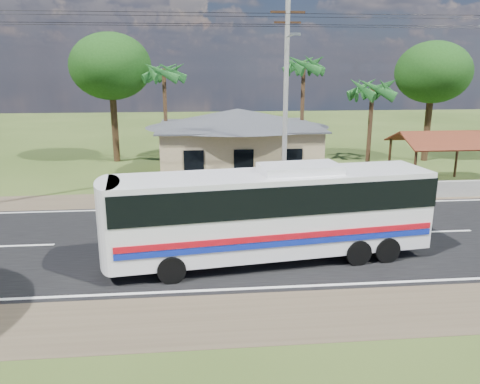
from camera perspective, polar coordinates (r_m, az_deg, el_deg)
The scene contains 13 objects.
ground at distance 20.00m, azimuth 0.24°, elevation -5.71°, with size 120.00×120.00×0.00m, color #304418.
road at distance 19.99m, azimuth 0.24°, elevation -5.69°, with size 120.00×16.00×0.03m.
house at distance 32.05m, azimuth -0.29°, elevation 7.01°, with size 12.40×10.00×5.00m.
waiting_shed at distance 31.23m, azimuth 23.15°, elevation 5.77°, with size 5.20×4.48×3.35m.
concrete_barrier at distance 28.68m, azimuth 23.63°, elevation 0.34°, with size 7.00×0.30×0.90m, color #9E9E99.
utility_poles at distance 25.55m, azimuth 4.87°, elevation 11.99°, with size 32.80×2.22×11.00m.
palm_near at distance 31.76m, azimuth 15.86°, elevation 11.95°, with size 2.80×2.80×6.70m.
palm_mid at distance 35.02m, azimuth 7.78°, elevation 14.96°, with size 2.80×2.80×8.20m.
palm_far at distance 34.69m, azimuth -9.28°, elevation 14.11°, with size 2.80×2.80×7.70m.
tree_behind_house at distance 37.13m, azimuth -15.48°, elevation 14.49°, with size 6.00×6.00×9.61m.
tree_behind_shed at distance 38.96m, azimuth 22.45°, elevation 13.28°, with size 5.60×5.60×9.02m.
coach_bus at distance 17.23m, azimuth 4.13°, elevation -1.85°, with size 11.95×3.96×3.64m.
motorcycle at distance 26.02m, azimuth 3.77°, elevation 0.29°, with size 0.65×1.87×0.98m, color black.
Camera 1 is at (-1.87, -18.62, 7.03)m, focal length 35.00 mm.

